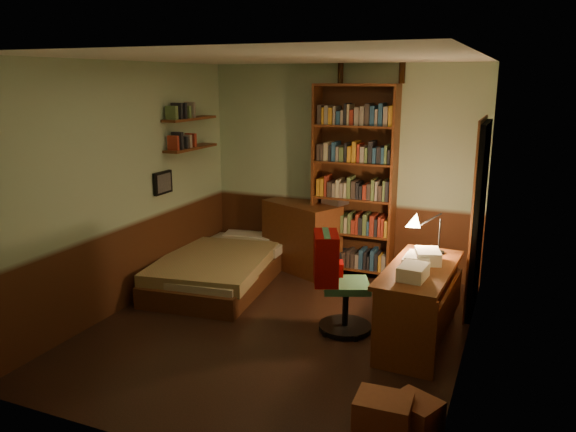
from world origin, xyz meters
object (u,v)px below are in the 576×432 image
at_px(bed, 222,257).
at_px(desk, 418,304).
at_px(bookshelf, 354,182).
at_px(cardboard_box_b, 415,415).
at_px(mini_stereo, 335,198).
at_px(office_chair, 346,278).
at_px(cardboard_box_a, 383,416).
at_px(desk_lamp, 440,225).
at_px(dresser, 301,236).

height_order(bed, desk, desk).
distance_m(bookshelf, cardboard_box_b, 3.44).
bearing_deg(mini_stereo, cardboard_box_b, -41.07).
relative_size(desk, office_chair, 1.25).
xyz_separation_m(desk, cardboard_box_b, (0.25, -1.40, -0.25)).
relative_size(bookshelf, cardboard_box_a, 6.19).
distance_m(mini_stereo, desk_lamp, 1.83).
bearing_deg(dresser, office_chair, -30.16).
height_order(mini_stereo, bookshelf, bookshelf).
bearing_deg(office_chair, cardboard_box_a, -86.24).
xyz_separation_m(dresser, office_chair, (1.07, -1.53, 0.11)).
height_order(bed, mini_stereo, mini_stereo).
xyz_separation_m(bed, bookshelf, (1.37, 0.88, 0.87)).
bearing_deg(desk, bed, 167.17).
bearing_deg(desk_lamp, mini_stereo, 149.20).
bearing_deg(bed, mini_stereo, 33.18).
relative_size(dresser, mini_stereo, 3.53).
relative_size(mini_stereo, cardboard_box_b, 0.86).
height_order(bed, bookshelf, bookshelf).
bearing_deg(cardboard_box_a, mini_stereo, 114.09).
bearing_deg(cardboard_box_a, cardboard_box_b, 37.70).
bearing_deg(dresser, desk, -15.27).
bearing_deg(mini_stereo, bookshelf, 11.71).
bearing_deg(dresser, mini_stereo, 42.00).
distance_m(dresser, desk_lamp, 2.18).
relative_size(dresser, cardboard_box_a, 2.60).
distance_m(mini_stereo, office_chair, 1.83).
bearing_deg(desk, office_chair, -173.46).
bearing_deg(cardboard_box_b, desk_lamp, 94.86).
bearing_deg(bookshelf, bed, -147.00).
height_order(bed, cardboard_box_a, bed).
bearing_deg(cardboard_box_a, office_chair, 116.31).
xyz_separation_m(bed, desk, (2.48, -0.69, 0.05)).
relative_size(dresser, bookshelf, 0.42).
bearing_deg(desk, cardboard_box_a, -85.37).
xyz_separation_m(cardboard_box_a, cardboard_box_b, (0.20, 0.15, -0.03)).
distance_m(mini_stereo, cardboard_box_b, 3.52).
xyz_separation_m(dresser, bookshelf, (0.65, 0.08, 0.74)).
height_order(mini_stereo, desk, mini_stereo).
distance_m(office_chair, cardboard_box_b, 1.70).
xyz_separation_m(mini_stereo, office_chair, (0.67, -1.66, -0.41)).
relative_size(office_chair, cardboard_box_a, 2.86).
bearing_deg(mini_stereo, bed, -119.88).
xyz_separation_m(bed, cardboard_box_a, (2.54, -2.24, -0.17)).
xyz_separation_m(desk_lamp, cardboard_box_b, (0.16, -1.90, -0.90)).
relative_size(bookshelf, desk, 1.73).
distance_m(desk, desk_lamp, 0.83).
xyz_separation_m(bookshelf, desk_lamp, (1.20, -1.07, -0.16)).
relative_size(bed, desk_lamp, 3.72).
relative_size(mini_stereo, desk, 0.21).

